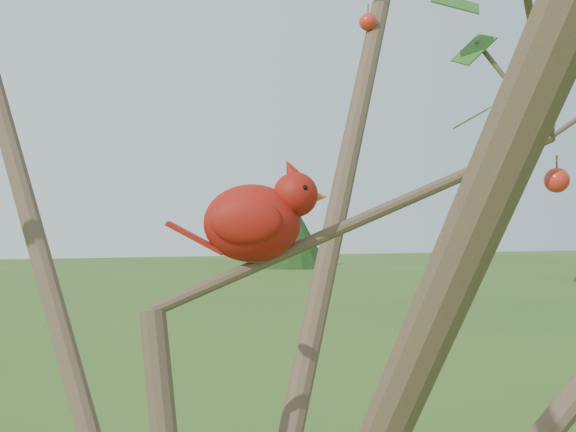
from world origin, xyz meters
name	(u,v)px	position (x,y,z in m)	size (l,w,h in m)	color
crabapple_tree	(228,179)	(0.03, -0.02, 2.12)	(2.35, 2.05, 2.95)	#483827
cardinal	(257,219)	(0.09, 0.09, 2.07)	(0.22, 0.14, 0.16)	#A11A0D
distant_trees	(41,241)	(-0.67, 23.12, 1.41)	(39.49, 14.15, 3.05)	#483827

